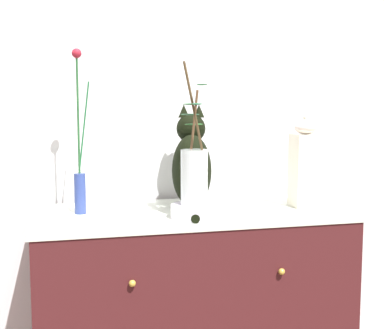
{
  "coord_description": "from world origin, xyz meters",
  "views": [
    {
      "loc": [
        -0.48,
        -2.0,
        1.27
      ],
      "look_at": [
        0.0,
        0.0,
        1.03
      ],
      "focal_mm": 49.87,
      "sensor_mm": 36.0,
      "label": 1
    }
  ],
  "objects_px": {
    "sideboard": "(192,314)",
    "vase_slim_green": "(80,169)",
    "vase_glass_clear": "(194,173)",
    "jar_lidded_porcelain": "(305,165)",
    "cat_sitting": "(192,165)",
    "bowl_porcelain": "(194,211)"
  },
  "relations": [
    {
      "from": "sideboard",
      "to": "vase_glass_clear",
      "type": "relative_size",
      "value": 2.38
    },
    {
      "from": "sideboard",
      "to": "cat_sitting",
      "type": "xyz_separation_m",
      "value": [
        0.02,
        0.08,
        0.59
      ]
    },
    {
      "from": "jar_lidded_porcelain",
      "to": "bowl_porcelain",
      "type": "bearing_deg",
      "value": -167.37
    },
    {
      "from": "sideboard",
      "to": "vase_glass_clear",
      "type": "bearing_deg",
      "value": -100.25
    },
    {
      "from": "cat_sitting",
      "to": "bowl_porcelain",
      "type": "height_order",
      "value": "cat_sitting"
    },
    {
      "from": "bowl_porcelain",
      "to": "jar_lidded_porcelain",
      "type": "distance_m",
      "value": 0.52
    },
    {
      "from": "cat_sitting",
      "to": "vase_slim_green",
      "type": "xyz_separation_m",
      "value": [
        -0.44,
        -0.04,
        0.0
      ]
    },
    {
      "from": "sideboard",
      "to": "vase_slim_green",
      "type": "distance_m",
      "value": 0.73
    },
    {
      "from": "sideboard",
      "to": "vase_glass_clear",
      "type": "distance_m",
      "value": 0.61
    },
    {
      "from": "vase_glass_clear",
      "to": "jar_lidded_porcelain",
      "type": "bearing_deg",
      "value": 12.68
    },
    {
      "from": "sideboard",
      "to": "vase_slim_green",
      "type": "relative_size",
      "value": 1.98
    },
    {
      "from": "vase_slim_green",
      "to": "vase_glass_clear",
      "type": "bearing_deg",
      "value": -24.12
    },
    {
      "from": "vase_slim_green",
      "to": "jar_lidded_porcelain",
      "type": "distance_m",
      "value": 0.89
    },
    {
      "from": "sideboard",
      "to": "bowl_porcelain",
      "type": "bearing_deg",
      "value": -100.27
    },
    {
      "from": "vase_slim_green",
      "to": "cat_sitting",
      "type": "bearing_deg",
      "value": 5.57
    },
    {
      "from": "vase_glass_clear",
      "to": "jar_lidded_porcelain",
      "type": "height_order",
      "value": "vase_glass_clear"
    },
    {
      "from": "vase_glass_clear",
      "to": "sideboard",
      "type": "bearing_deg",
      "value": 79.75
    },
    {
      "from": "cat_sitting",
      "to": "vase_glass_clear",
      "type": "distance_m",
      "value": 0.23
    },
    {
      "from": "sideboard",
      "to": "bowl_porcelain",
      "type": "distance_m",
      "value": 0.47
    },
    {
      "from": "bowl_porcelain",
      "to": "jar_lidded_porcelain",
      "type": "bearing_deg",
      "value": 12.63
    },
    {
      "from": "vase_glass_clear",
      "to": "cat_sitting",
      "type": "bearing_deg",
      "value": 79.05
    },
    {
      "from": "sideboard",
      "to": "vase_slim_green",
      "type": "xyz_separation_m",
      "value": [
        -0.43,
        0.04,
        0.59
      ]
    }
  ]
}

